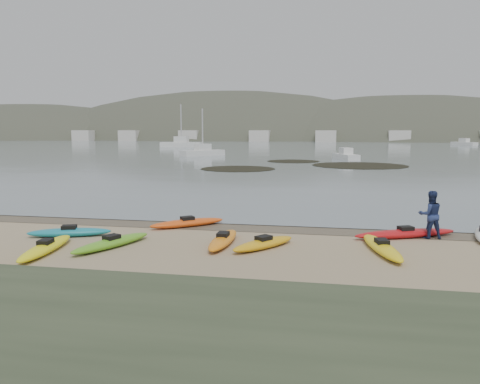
# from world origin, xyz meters

# --- Properties ---
(ground) EXTENTS (600.00, 600.00, 0.00)m
(ground) POSITION_xyz_m (0.00, 0.00, 0.00)
(ground) COLOR tan
(ground) RESTS_ON ground
(wet_sand) EXTENTS (60.00, 60.00, 0.00)m
(wet_sand) POSITION_xyz_m (0.00, -0.30, 0.00)
(wet_sand) COLOR brown
(wet_sand) RESTS_ON ground
(water) EXTENTS (1200.00, 1200.00, 0.00)m
(water) POSITION_xyz_m (0.00, 300.00, 0.01)
(water) COLOR slate
(water) RESTS_ON ground
(kayaks) EXTENTS (24.90, 8.88, 0.34)m
(kayaks) POSITION_xyz_m (0.88, -3.21, 0.17)
(kayaks) COLOR teal
(kayaks) RESTS_ON ground
(person_east) EXTENTS (1.02, 0.85, 1.90)m
(person_east) POSITION_xyz_m (7.84, -1.16, 0.95)
(person_east) COLOR navy
(person_east) RESTS_ON ground
(kelp_mats) EXTENTS (22.97, 20.76, 0.04)m
(kelp_mats) POSITION_xyz_m (2.14, 35.81, 0.03)
(kelp_mats) COLOR black
(kelp_mats) RESTS_ON water
(moored_boats) EXTENTS (79.05, 74.77, 1.41)m
(moored_boats) POSITION_xyz_m (1.19, 79.23, 0.60)
(moored_boats) COLOR silver
(moored_boats) RESTS_ON ground
(far_hills) EXTENTS (550.00, 135.00, 80.00)m
(far_hills) POSITION_xyz_m (39.38, 193.97, -15.93)
(far_hills) COLOR #384235
(far_hills) RESTS_ON ground
(far_town) EXTENTS (199.00, 5.00, 4.00)m
(far_town) POSITION_xyz_m (6.00, 145.00, 2.00)
(far_town) COLOR beige
(far_town) RESTS_ON ground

